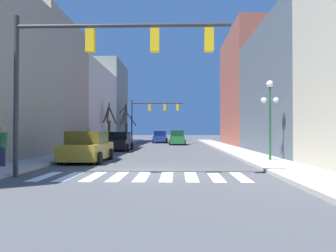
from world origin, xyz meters
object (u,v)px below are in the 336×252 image
object	(u,v)px
traffic_signal_far	(151,111)
street_tree_right_near	(125,124)
street_lamp_right_corner	(270,104)
car_at_intersection	(177,138)
car_driving_away_lane	(160,137)
pedestrian_crossing_street	(3,142)
traffic_signal_near	(98,55)
pedestrian_waiting_at_curb	(89,137)
street_tree_right_far	(109,124)
car_parked_right_mid	(88,147)
car_parked_left_far	(119,142)

from	to	relation	value
traffic_signal_far	street_tree_right_near	world-z (taller)	street_tree_right_near
street_lamp_right_corner	car_at_intersection	size ratio (longest dim) A/B	0.99
car_at_intersection	street_tree_right_near	world-z (taller)	street_tree_right_near
car_driving_away_lane	pedestrian_crossing_street	distance (m)	32.62
traffic_signal_near	pedestrian_waiting_at_curb	size ratio (longest dim) A/B	4.39
traffic_signal_near	street_tree_right_near	distance (m)	35.99
car_driving_away_lane	street_tree_right_far	xyz separation A→B (m)	(-5.30, -9.71, 1.71)
traffic_signal_far	car_parked_right_mid	world-z (taller)	traffic_signal_far
street_tree_right_far	street_lamp_right_corner	bearing A→B (deg)	-56.30
traffic_signal_near	car_parked_left_far	world-z (taller)	traffic_signal_near
traffic_signal_near	car_parked_right_mid	size ratio (longest dim) A/B	1.71
car_parked_right_mid	street_tree_right_near	bearing A→B (deg)	5.14
car_parked_left_far	pedestrian_crossing_street	bearing A→B (deg)	169.37
pedestrian_crossing_street	car_driving_away_lane	bearing A→B (deg)	121.00
car_driving_away_lane	pedestrian_waiting_at_curb	distance (m)	21.87
traffic_signal_far	car_at_intersection	bearing A→B (deg)	-34.26
car_at_intersection	car_parked_left_far	world-z (taller)	car_at_intersection
street_tree_right_near	street_tree_right_far	world-z (taller)	street_tree_right_near
traffic_signal_far	street_lamp_right_corner	xyz separation A→B (m)	(8.30, -24.58, -1.06)
traffic_signal_near	street_tree_right_far	size ratio (longest dim) A/B	1.69
car_parked_right_mid	street_tree_right_far	size ratio (longest dim) A/B	0.99
traffic_signal_near	street_lamp_right_corner	bearing A→B (deg)	36.49
traffic_signal_far	street_tree_right_far	size ratio (longest dim) A/B	1.42
traffic_signal_near	street_lamp_right_corner	world-z (taller)	traffic_signal_near
car_driving_away_lane	traffic_signal_far	bearing A→B (deg)	-12.84
pedestrian_waiting_at_curb	street_tree_right_near	world-z (taller)	street_tree_right_near
traffic_signal_near	traffic_signal_far	world-z (taller)	traffic_signal_near
car_parked_right_mid	pedestrian_crossing_street	world-z (taller)	pedestrian_crossing_street
traffic_signal_far	car_driving_away_lane	xyz separation A→B (m)	(0.94, 4.11, -3.43)
traffic_signal_near	street_tree_right_near	world-z (taller)	traffic_signal_near
street_tree_right_far	car_driving_away_lane	bearing A→B (deg)	61.39
car_driving_away_lane	street_tree_right_near	bearing A→B (deg)	-102.74
street_lamp_right_corner	pedestrian_crossing_street	size ratio (longest dim) A/B	2.42
traffic_signal_near	car_driving_away_lane	size ratio (longest dim) A/B	1.66
traffic_signal_near	car_at_intersection	distance (m)	28.46
car_at_intersection	street_tree_right_far	size ratio (longest dim) A/B	0.91
car_parked_left_far	pedestrian_crossing_street	distance (m)	14.18
pedestrian_crossing_street	car_at_intersection	bearing A→B (deg)	113.72
street_tree_right_near	pedestrian_waiting_at_curb	bearing A→B (deg)	-87.90
traffic_signal_far	pedestrian_waiting_at_curb	size ratio (longest dim) A/B	3.70
street_tree_right_near	pedestrian_crossing_street	bearing A→B (deg)	-90.05
pedestrian_waiting_at_curb	pedestrian_crossing_street	size ratio (longest dim) A/B	1.03
traffic_signal_near	car_at_intersection	xyz separation A→B (m)	(2.88, 28.08, -3.63)
street_tree_right_near	street_tree_right_far	size ratio (longest dim) A/B	1.19
pedestrian_waiting_at_curb	street_tree_right_far	distance (m)	11.83
traffic_signal_far	car_at_intersection	xyz separation A→B (m)	(3.36, -2.29, -3.40)
car_at_intersection	pedestrian_waiting_at_curb	xyz separation A→B (m)	(-6.75, -15.03, 0.41)
traffic_signal_far	car_driving_away_lane	world-z (taller)	traffic_signal_far
traffic_signal_far	car_parked_right_mid	size ratio (longest dim) A/B	1.44
traffic_signal_near	car_driving_away_lane	xyz separation A→B (m)	(0.46, 34.48, -3.66)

